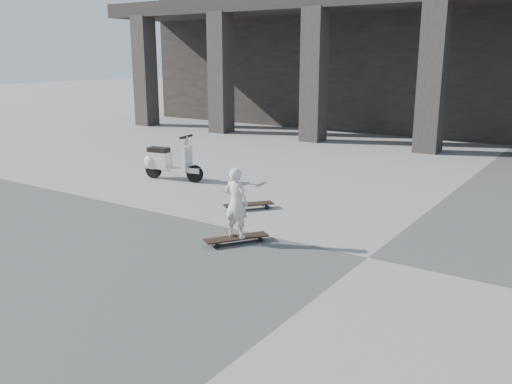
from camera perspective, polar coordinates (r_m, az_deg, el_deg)
The scene contains 5 objects.
ground at distance 7.39m, azimuth 11.70°, elevation -6.79°, with size 90.00×90.00×0.00m, color #494947.
longboard at distance 7.75m, azimuth -2.06°, elevation -4.89°, with size 0.69×0.90×0.09m.
skateboard_spare at distance 9.41m, azimuth -0.77°, elevation -1.38°, with size 0.71×0.81×0.10m.
child at distance 7.60m, azimuth -2.10°, elevation -1.16°, with size 0.37×0.24×1.01m, color silver.
scooter at distance 11.83m, azimuth -9.69°, elevation 3.20°, with size 1.40×0.56×0.98m.
Camera 1 is at (2.52, -6.43, 2.61)m, focal length 38.00 mm.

